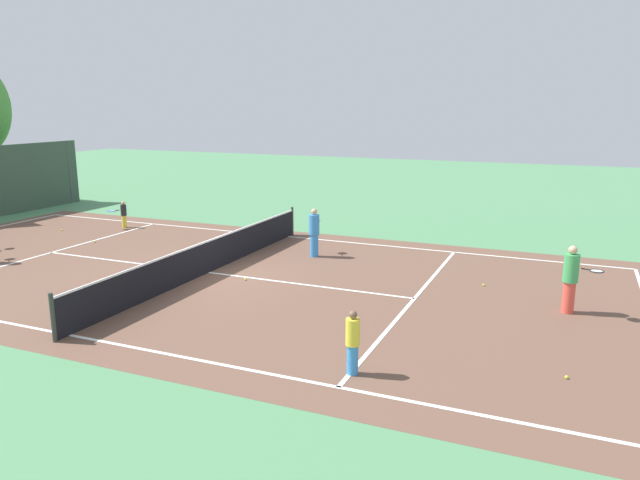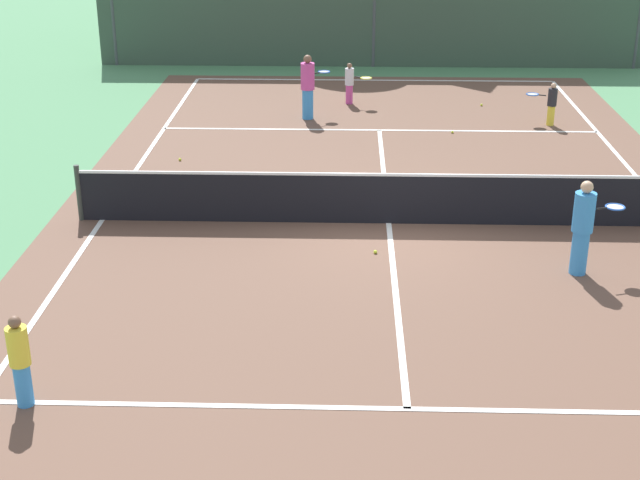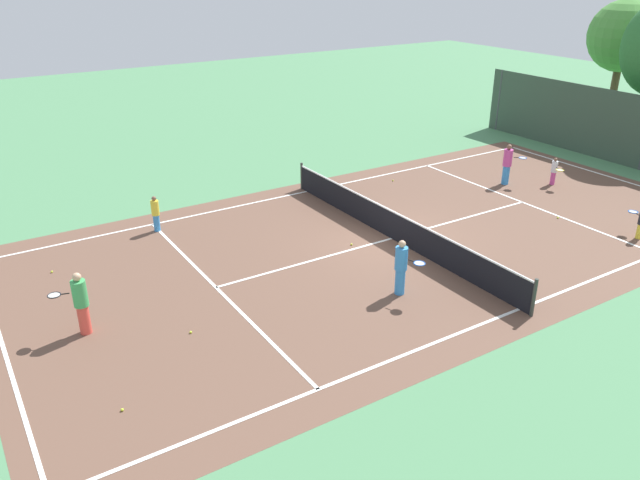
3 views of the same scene
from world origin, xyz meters
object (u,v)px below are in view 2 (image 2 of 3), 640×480
object	(u,v)px
player_0	(550,103)
player_2	(583,226)
player_5	(308,86)
tennis_ball_6	(375,252)
player_4	(350,83)
tennis_ball_3	(452,132)
player_1	(20,360)
tennis_ball_0	(481,105)
ball_crate	(362,199)
tennis_ball_2	(180,159)

from	to	relation	value
player_0	player_2	xyz separation A→B (m)	(-1.30, -9.21, 0.26)
player_0	player_5	xyz separation A→B (m)	(-6.25, 0.43, 0.29)
player_5	tennis_ball_6	bearing A→B (deg)	-80.03
player_4	tennis_ball_3	size ratio (longest dim) A/B	17.36
tennis_ball_6	player_1	bearing A→B (deg)	-132.63
player_5	tennis_ball_6	world-z (taller)	player_5
tennis_ball_0	tennis_ball_6	size ratio (longest dim) A/B	1.00
player_4	tennis_ball_6	xyz separation A→B (m)	(0.46, -10.53, -0.57)
player_2	ball_crate	distance (m)	4.73
tennis_ball_2	player_0	bearing A→B (deg)	20.12
player_4	tennis_ball_6	distance (m)	10.55
tennis_ball_0	player_0	bearing A→B (deg)	-51.96
tennis_ball_6	player_0	bearing A→B (deg)	61.14
player_4	player_1	bearing A→B (deg)	-104.91
player_1	tennis_ball_3	world-z (taller)	player_1
tennis_ball_2	player_2	bearing A→B (deg)	-37.34
player_4	tennis_ball_0	world-z (taller)	player_4
player_1	tennis_ball_2	xyz separation A→B (m)	(0.24, 10.17, -0.62)
player_0	tennis_ball_6	distance (m)	9.72
player_1	player_0	bearing A→B (deg)	55.49
tennis_ball_3	tennis_ball_6	world-z (taller)	same
player_2	player_1	bearing A→B (deg)	-151.81
tennis_ball_0	player_2	bearing A→B (deg)	-89.06
player_2	tennis_ball_6	bearing A→B (deg)	168.12
player_4	player_5	xyz separation A→B (m)	(-1.11, -1.60, 0.27)
player_1	player_2	distance (m)	9.04
player_1	tennis_ball_0	world-z (taller)	player_1
player_4	tennis_ball_6	bearing A→B (deg)	-87.52
ball_crate	tennis_ball_6	distance (m)	2.29
player_0	tennis_ball_0	world-z (taller)	player_0
tennis_ball_3	player_4	bearing A→B (deg)	131.81
player_4	tennis_ball_0	bearing A→B (deg)	-2.12
player_0	tennis_ball_3	xyz separation A→B (m)	(-2.56, -0.85, -0.55)
player_2	tennis_ball_3	world-z (taller)	player_2
tennis_ball_0	tennis_ball_6	bearing A→B (deg)	-107.11
player_2	tennis_ball_6	distance (m)	3.55
player_0	ball_crate	xyz separation A→B (m)	(-4.90, -6.22, -0.40)
ball_crate	tennis_ball_0	world-z (taller)	ball_crate
player_2	player_4	distance (m)	11.88
ball_crate	tennis_ball_2	xyz separation A→B (m)	(-4.13, 2.91, -0.15)
tennis_ball_2	tennis_ball_0	bearing A→B (deg)	34.59
player_0	ball_crate	distance (m)	7.93
player_5	tennis_ball_2	distance (m)	4.74
player_0	tennis_ball_3	world-z (taller)	player_0
player_4	player_2	bearing A→B (deg)	-71.14
player_5	tennis_ball_0	xyz separation A→B (m)	(4.77, 1.46, -0.84)
ball_crate	tennis_ball_0	bearing A→B (deg)	67.16
tennis_ball_0	tennis_ball_2	distance (m)	9.17
player_0	tennis_ball_6	world-z (taller)	player_0
player_0	player_2	bearing A→B (deg)	-98.04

